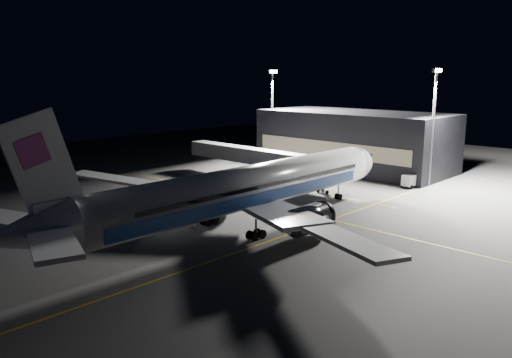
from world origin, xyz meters
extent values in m
plane|color=#4C4C4F|center=(0.00, 0.00, 0.00)|extent=(200.00, 200.00, 0.00)
cube|color=gold|center=(10.00, 0.00, 0.01)|extent=(0.25, 80.00, 0.01)
cube|color=gold|center=(0.00, -6.00, 0.01)|extent=(70.00, 0.25, 0.01)
cube|color=gold|center=(22.00, 10.00, 0.01)|extent=(0.25, 40.00, 0.01)
cylinder|color=silver|center=(0.00, 0.00, 5.30)|extent=(48.00, 5.60, 5.60)
ellipsoid|color=silver|center=(24.00, 0.00, 5.30)|extent=(8.96, 5.60, 5.60)
cube|color=black|center=(26.30, 0.00, 6.30)|extent=(2.20, 3.40, 0.90)
cone|color=silver|center=(-28.50, 0.00, 5.60)|extent=(9.00, 5.49, 5.49)
cube|color=navy|center=(-1.00, 2.78, 4.40)|extent=(42.24, 0.25, 1.50)
cube|color=navy|center=(-1.00, -2.78, 4.40)|extent=(42.24, 0.25, 1.50)
cube|color=silver|center=(-2.50, 8.00, 3.70)|extent=(11.36, 15.23, 1.53)
cube|color=silver|center=(-2.50, -8.00, 3.70)|extent=(11.36, 15.23, 1.53)
cube|color=silver|center=(-7.50, 20.50, 4.57)|extent=(8.57, 13.22, 1.31)
cube|color=silver|center=(-7.50, -20.50, 4.57)|extent=(8.57, 13.22, 1.31)
cube|color=silver|center=(-28.00, 5.20, 5.90)|extent=(6.20, 9.67, 0.45)
cube|color=silver|center=(-28.00, -5.20, 5.90)|extent=(6.20, 9.67, 0.45)
cube|color=white|center=(-26.20, 0.00, 11.50)|extent=(7.53, 0.40, 10.28)
cube|color=#BE4197|center=(-27.00, 0.00, 12.90)|extent=(3.22, 0.55, 3.22)
cylinder|color=#B7B7BF|center=(1.20, 9.00, 2.55)|extent=(5.60, 3.40, 3.40)
cylinder|color=#B7B7BF|center=(1.20, -9.00, 2.55)|extent=(5.60, 3.40, 3.40)
cylinder|color=#9999A0|center=(20.50, 0.00, 1.25)|extent=(0.26, 0.26, 2.50)
cylinder|color=black|center=(20.50, 0.00, 0.45)|extent=(0.90, 0.70, 0.90)
cylinder|color=#9999A0|center=(-3.00, 4.30, 1.25)|extent=(0.26, 0.26, 2.50)
cylinder|color=#9999A0|center=(-3.00, -4.30, 1.25)|extent=(0.26, 0.26, 2.50)
cylinder|color=black|center=(-3.00, 4.30, 0.55)|extent=(1.10, 1.60, 1.10)
cylinder|color=black|center=(-3.00, -4.30, 0.55)|extent=(1.10, 1.60, 1.10)
cube|color=black|center=(46.00, 14.00, 6.00)|extent=(18.00, 40.00, 12.00)
cube|color=brown|center=(36.95, 14.00, 5.00)|extent=(0.15, 36.00, 3.00)
cube|color=#B2B2B7|center=(22.00, 20.05, 4.60)|extent=(3.00, 33.90, 2.80)
cube|color=#B2B2B7|center=(22.00, 4.20, 4.60)|extent=(3.60, 3.20, 3.40)
cylinder|color=#9999A0|center=(22.00, 4.20, 1.55)|extent=(0.70, 0.70, 3.10)
cylinder|color=black|center=(22.00, 3.30, 0.35)|extent=(0.70, 0.30, 0.70)
cylinder|color=black|center=(22.00, 5.10, 0.35)|extent=(0.70, 0.30, 0.70)
cylinder|color=#59595E|center=(40.00, 32.00, 10.00)|extent=(0.44, 0.44, 20.00)
cube|color=#59595E|center=(40.00, 32.00, 20.30)|extent=(2.40, 0.50, 0.80)
cube|color=white|center=(40.00, 31.65, 20.30)|extent=(2.20, 0.15, 0.60)
cylinder|color=#59595E|center=(40.00, -6.00, 10.00)|extent=(0.44, 0.44, 20.00)
cube|color=#59595E|center=(40.00, -6.00, 20.30)|extent=(2.40, 0.50, 0.80)
cube|color=white|center=(40.00, -6.35, 20.30)|extent=(2.20, 0.15, 0.60)
cube|color=silver|center=(36.65, -4.13, 1.35)|extent=(3.52, 1.81, 1.92)
cube|color=silver|center=(38.74, -4.17, 0.83)|extent=(1.42, 1.68, 1.05)
cube|color=black|center=(38.74, -4.17, 1.26)|extent=(1.07, 1.50, 0.44)
cylinder|color=black|center=(37.89, -3.24, 0.35)|extent=(0.70, 0.23, 0.70)
cylinder|color=black|center=(37.85, -5.07, 0.35)|extent=(0.70, 0.23, 0.70)
cylinder|color=black|center=(35.45, -3.19, 0.35)|extent=(0.70, 0.23, 0.70)
cylinder|color=black|center=(35.41, -5.02, 0.35)|extent=(0.70, 0.23, 0.70)
cube|color=black|center=(-3.86, 13.24, 0.64)|extent=(2.38, 2.00, 0.94)
cube|color=black|center=(-3.86, 13.24, 1.23)|extent=(1.12, 1.12, 0.51)
sphere|color=#FFF2CC|center=(-4.51, 12.81, 0.64)|extent=(0.22, 0.22, 0.22)
sphere|color=#FFF2CC|center=(-3.74, 12.46, 0.64)|extent=(0.22, 0.22, 0.22)
cylinder|color=black|center=(-2.86, 13.59, 0.26)|extent=(0.54, 0.38, 0.51)
cylinder|color=black|center=(-3.45, 12.27, 0.26)|extent=(0.54, 0.38, 0.51)
cylinder|color=black|center=(-4.26, 14.22, 0.26)|extent=(0.54, 0.38, 0.51)
cylinder|color=black|center=(-4.85, 12.90, 0.26)|extent=(0.54, 0.38, 0.51)
cone|color=#EC5C09|center=(2.02, 12.96, 0.34)|extent=(0.45, 0.45, 0.68)
cone|color=#EC5C09|center=(-5.37, 5.04, 0.27)|extent=(0.36, 0.36, 0.53)
cone|color=#EC5C09|center=(0.73, 13.51, 0.33)|extent=(0.44, 0.44, 0.66)
camera|label=1|loc=(-44.56, -44.28, 19.37)|focal=35.00mm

